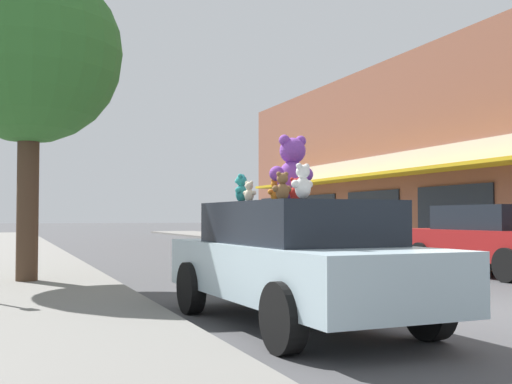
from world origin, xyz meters
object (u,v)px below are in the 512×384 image
at_px(teddy_bear_cream, 249,192).
at_px(teddy_bear_white, 303,182).
at_px(teddy_bear_orange, 276,191).
at_px(street_tree, 30,54).
at_px(teddy_bear_giant, 292,170).
at_px(teddy_bear_red, 295,190).
at_px(teddy_bear_brown, 282,187).
at_px(parked_car_far_right, 344,230).
at_px(teddy_bear_pink, 295,196).
at_px(teddy_bear_teal, 241,189).
at_px(parked_car_far_center, 492,238).
at_px(plush_art_car, 296,259).

bearing_deg(teddy_bear_cream, teddy_bear_white, 150.12).
height_order(teddy_bear_orange, street_tree, street_tree).
distance_m(teddy_bear_giant, teddy_bear_orange, 0.32).
distance_m(teddy_bear_red, teddy_bear_brown, 0.21).
relative_size(teddy_bear_brown, parked_car_far_right, 0.07).
bearing_deg(teddy_bear_giant, teddy_bear_white, 65.29).
relative_size(teddy_bear_orange, teddy_bear_brown, 0.87).
xyz_separation_m(teddy_bear_white, teddy_bear_orange, (0.23, 1.24, -0.04)).
xyz_separation_m(teddy_bear_pink, teddy_bear_teal, (-1.02, -0.60, 0.06)).
relative_size(teddy_bear_pink, teddy_bear_red, 0.81).
height_order(teddy_bear_giant, street_tree, street_tree).
xyz_separation_m(teddy_bear_red, parked_car_far_center, (6.93, 4.65, -0.79)).
height_order(teddy_bear_pink, teddy_bear_teal, teddy_bear_teal).
bearing_deg(street_tree, teddy_bear_orange, -63.61).
distance_m(teddy_bear_white, teddy_bear_red, 0.85).
height_order(parked_car_far_right, street_tree, street_tree).
distance_m(teddy_bear_pink, teddy_bear_brown, 1.65).
distance_m(plush_art_car, teddy_bear_cream, 0.97).
bearing_deg(teddy_bear_cream, parked_car_far_right, -68.79).
distance_m(teddy_bear_teal, parked_car_far_center, 8.33).
bearing_deg(teddy_bear_brown, teddy_bear_orange, -107.81).
xyz_separation_m(teddy_bear_teal, parked_car_far_center, (7.31, 3.90, -0.82)).
bearing_deg(teddy_bear_brown, teddy_bear_white, 79.70).
bearing_deg(parked_car_far_center, teddy_bear_teal, -151.95).
relative_size(teddy_bear_white, teddy_bear_brown, 1.11).
bearing_deg(parked_car_far_center, street_tree, 173.33).
height_order(teddy_bear_pink, teddy_bear_orange, teddy_bear_orange).
bearing_deg(teddy_bear_teal, teddy_bear_white, 39.71).
height_order(teddy_bear_teal, parked_car_far_right, teddy_bear_teal).
bearing_deg(teddy_bear_teal, parked_car_far_right, -178.65).
height_order(teddy_bear_orange, teddy_bear_brown, teddy_bear_brown).
xyz_separation_m(teddy_bear_orange, street_tree, (-2.65, 5.34, 2.70)).
bearing_deg(teddy_bear_orange, parked_car_far_right, -135.24).
height_order(teddy_bear_white, teddy_bear_orange, teddy_bear_white).
bearing_deg(parked_car_far_right, teddy_bear_giant, -121.87).
distance_m(teddy_bear_giant, parked_car_far_right, 12.96).
distance_m(teddy_bear_pink, parked_car_far_right, 11.78).
bearing_deg(teddy_bear_teal, street_tree, -119.06).
bearing_deg(teddy_bear_giant, teddy_bear_cream, -21.25).
relative_size(teddy_bear_teal, parked_car_far_center, 0.08).
bearing_deg(parked_car_far_right, street_tree, -150.26).
relative_size(teddy_bear_pink, teddy_bear_orange, 0.77).
height_order(teddy_bear_red, teddy_bear_brown, teddy_bear_brown).
bearing_deg(teddy_bear_teal, teddy_bear_red, 63.20).
height_order(teddy_bear_brown, parked_car_far_right, teddy_bear_brown).
xyz_separation_m(teddy_bear_cream, parked_car_far_center, (7.32, 4.20, -0.77)).
height_order(plush_art_car, teddy_bear_white, teddy_bear_white).
distance_m(teddy_bear_red, teddy_bear_orange, 0.44).
distance_m(teddy_bear_brown, parked_car_far_center, 8.58).
xyz_separation_m(teddy_bear_brown, street_tree, (-2.51, 5.85, 2.68)).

